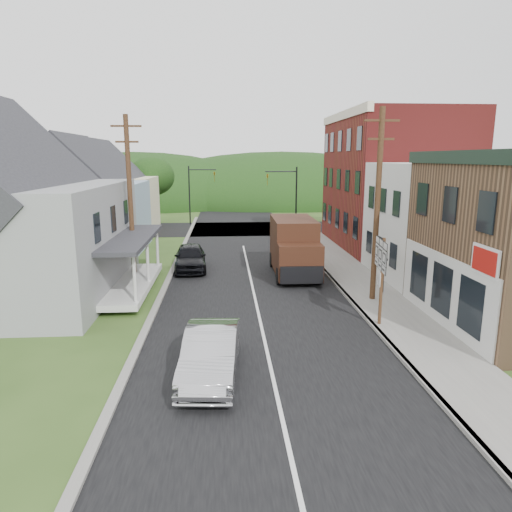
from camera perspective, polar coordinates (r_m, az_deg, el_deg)
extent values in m
plane|color=#2D4719|center=(18.43, 0.80, -9.40)|extent=(120.00, 120.00, 0.00)
cube|color=black|center=(27.95, -0.91, -1.86)|extent=(9.00, 90.00, 0.02)
cube|color=black|center=(44.62, -2.10, 3.42)|extent=(60.00, 9.00, 0.02)
cube|color=slate|center=(26.98, 11.95, -2.48)|extent=(2.80, 55.00, 0.15)
cube|color=slate|center=(26.64, 9.15, -2.55)|extent=(0.20, 55.00, 0.15)
cube|color=slate|center=(26.16, -10.91, -2.93)|extent=(0.30, 55.00, 0.12)
cube|color=silver|center=(27.91, 23.27, 3.93)|extent=(8.00, 7.00, 6.50)
cube|color=maroon|center=(36.43, 16.69, 8.87)|extent=(8.00, 12.00, 10.00)
cube|color=gray|center=(25.69, -28.20, 1.70)|extent=(10.00, 12.00, 5.50)
cube|color=#89A7BA|center=(35.65, -19.58, 4.58)|extent=(7.00, 8.00, 5.00)
cube|color=beige|center=(44.44, -17.16, 6.11)|extent=(7.00, 8.00, 5.00)
cylinder|color=#472D19|center=(21.87, 14.90, 5.80)|extent=(0.26, 0.26, 9.00)
cube|color=#472D19|center=(21.81, 15.48, 16.02)|extent=(1.60, 0.10, 0.10)
cube|color=#472D19|center=(21.77, 15.36, 13.93)|extent=(1.20, 0.10, 0.10)
cylinder|color=#472D19|center=(25.68, -15.44, 6.65)|extent=(0.26, 0.26, 9.00)
cube|color=#472D19|center=(25.63, -15.94, 15.36)|extent=(1.60, 0.10, 0.10)
cube|color=#472D19|center=(25.59, -15.84, 13.57)|extent=(1.20, 0.10, 0.10)
cylinder|color=black|center=(41.26, 5.04, 6.87)|extent=(0.14, 0.14, 6.00)
cylinder|color=black|center=(40.91, 3.14, 10.50)|extent=(2.80, 0.10, 0.10)
imported|color=olive|center=(40.80, 1.43, 9.53)|extent=(0.16, 0.20, 1.00)
cylinder|color=black|center=(47.86, -8.32, 7.52)|extent=(0.14, 0.14, 6.00)
cylinder|color=black|center=(47.64, -6.71, 10.67)|extent=(2.80, 0.10, 0.10)
imported|color=olive|center=(47.62, -5.22, 9.86)|extent=(0.16, 0.20, 1.00)
cylinder|color=#382616|center=(41.26, -29.25, 4.51)|extent=(0.36, 0.36, 4.76)
cylinder|color=#382616|center=(49.89, -12.77, 6.33)|extent=(0.36, 0.36, 3.92)
ellipsoid|color=black|center=(49.69, -12.93, 9.70)|extent=(4.80, 4.80, 4.08)
ellipsoid|color=black|center=(72.41, -2.86, 6.78)|extent=(90.00, 30.00, 16.00)
imported|color=#B4B3B9|center=(14.69, -5.65, -12.03)|extent=(1.96, 4.77, 1.54)
imported|color=black|center=(28.29, -8.22, -0.17)|extent=(2.16, 4.75, 1.58)
cube|color=#32180E|center=(27.21, 4.65, 1.60)|extent=(2.44, 4.58, 2.99)
cube|color=#32180E|center=(24.71, 5.46, -0.71)|extent=(2.40, 1.69, 1.96)
cube|color=black|center=(24.74, 5.43, 1.26)|extent=(2.19, 1.27, 0.05)
cube|color=black|center=(23.99, 5.74, -2.38)|extent=(2.27, 0.19, 0.93)
cylinder|color=black|center=(24.87, 2.92, -2.54)|extent=(0.30, 0.93, 0.93)
cylinder|color=black|center=(25.19, 7.83, -2.46)|extent=(0.30, 0.93, 0.93)
cylinder|color=black|center=(28.86, 2.06, -0.47)|extent=(0.30, 0.93, 0.93)
cylinder|color=black|center=(29.13, 6.31, -0.42)|extent=(0.30, 0.93, 0.93)
cube|color=#472D19|center=(18.94, 15.43, -3.10)|extent=(0.13, 0.13, 3.55)
cube|color=black|center=(18.68, 15.44, 0.21)|extent=(0.31, 2.02, 0.08)
cube|color=silver|center=(17.90, 15.84, 1.17)|extent=(0.09, 0.56, 0.22)
cube|color=silver|center=(17.99, 15.76, -0.26)|extent=(0.10, 0.61, 0.56)
cube|color=silver|center=(18.09, 15.68, -1.67)|extent=(0.09, 0.56, 0.28)
cube|color=silver|center=(18.58, 15.39, 1.58)|extent=(0.09, 0.56, 0.22)
cube|color=silver|center=(18.67, 15.32, 0.21)|extent=(0.10, 0.61, 0.56)
cube|color=silver|center=(18.77, 15.24, -1.16)|extent=(0.09, 0.56, 0.28)
cube|color=silver|center=(19.27, 14.98, 1.97)|extent=(0.09, 0.56, 0.22)
cube|color=silver|center=(19.35, 14.90, 0.64)|extent=(0.10, 0.61, 0.56)
cube|color=silver|center=(19.44, 14.83, -0.68)|extent=(0.09, 0.56, 0.28)
cube|color=silver|center=(18.90, 15.14, -2.81)|extent=(0.08, 0.46, 0.56)
cylinder|color=black|center=(23.57, 15.72, -1.67)|extent=(0.07, 0.07, 2.35)
cube|color=black|center=(23.34, 15.71, 0.66)|extent=(0.22, 0.66, 0.69)
cube|color=yellow|center=(23.34, 15.74, 0.66)|extent=(0.21, 0.60, 0.62)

